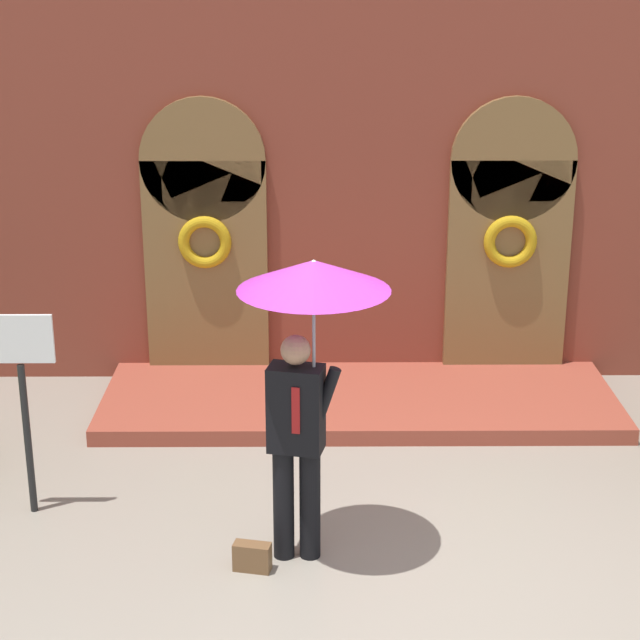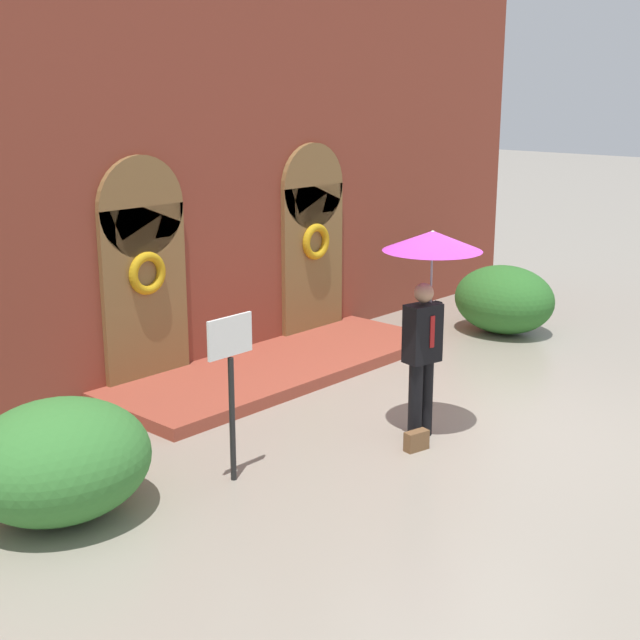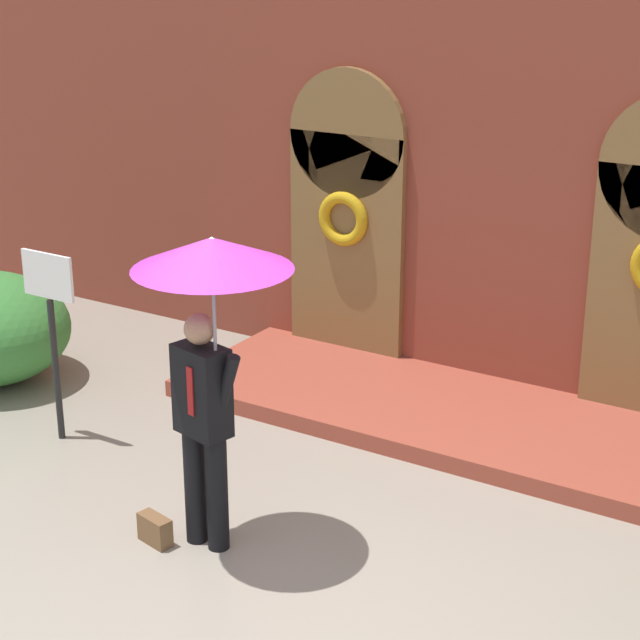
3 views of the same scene
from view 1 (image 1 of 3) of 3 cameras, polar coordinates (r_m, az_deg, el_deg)
The scene contains 5 objects.
ground_plane at distance 8.26m, azimuth 2.99°, elevation -13.19°, with size 80.00×80.00×0.00m, color gray.
building_facade at distance 11.28m, azimuth 2.02°, elevation 10.13°, with size 14.00×2.30×5.60m.
person_with_umbrella at distance 7.62m, azimuth -0.58°, elevation -0.03°, with size 1.10×1.10×2.36m.
handbag at distance 8.21m, azimuth -3.64°, elevation -12.50°, with size 0.28×0.12×0.22m, color brown.
sign_post at distance 8.87m, azimuth -15.60°, elevation -3.15°, with size 0.56×0.06×1.72m.
Camera 1 is at (-0.47, -7.00, 4.36)m, focal length 60.00 mm.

